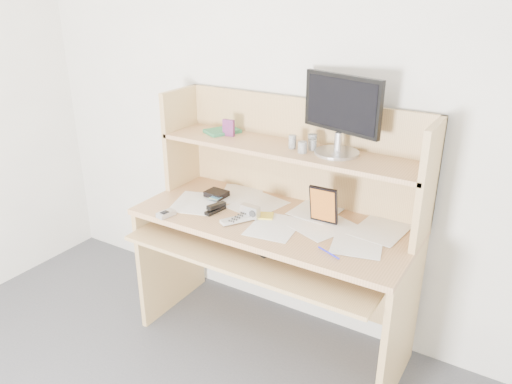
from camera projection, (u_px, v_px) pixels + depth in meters
The scene contains 19 objects.
back_wall at pixel (305, 107), 2.54m from camera, with size 3.60×0.04×2.50m, color silver.
desk at pixel (281, 222), 2.57m from camera, with size 1.40×0.70×1.30m.
paper_clutter at pixel (273, 218), 2.48m from camera, with size 1.32×0.54×0.01m, color white.
keyboard at pixel (249, 234), 2.51m from camera, with size 0.45×0.29×0.03m.
tv_remote at pixel (237, 219), 2.44m from camera, with size 0.05×0.17×0.02m, color #AEAEA9.
flip_phone at pixel (166, 213), 2.50m from camera, with size 0.05×0.09×0.02m, color #B4B4B6.
stapler at pixel (215, 208), 2.54m from camera, with size 0.03×0.13×0.04m, color black.
wallet at pixel (217, 194), 2.72m from camera, with size 0.11×0.09×0.03m, color black.
sticky_note_pad at pixel (265, 216), 2.50m from camera, with size 0.08×0.08×0.01m, color yellow.
digital_camera at pixel (250, 211), 2.48m from camera, with size 0.10×0.04×0.06m, color silver.
game_case at pixel (324, 205), 2.38m from camera, with size 0.14×0.02×0.19m, color black.
blue_pen at pixel (329, 253), 2.15m from camera, with size 0.01×0.01×0.13m, color #1A19C2.
card_box at pixel (229, 128), 2.64m from camera, with size 0.06×0.02×0.09m, color #A6162E.
shelf_book at pixel (222, 131), 2.71m from camera, with size 0.13×0.18×0.02m, color #348256.
chip_stack_a at pixel (312, 145), 2.42m from camera, with size 0.04×0.04×0.05m, color black.
chip_stack_b at pixel (312, 141), 2.44m from camera, with size 0.04×0.04×0.07m, color silver.
chip_stack_c at pixel (303, 147), 2.38m from camera, with size 0.04×0.04×0.06m, color black.
chip_stack_d at pixel (292, 142), 2.44m from camera, with size 0.04×0.04×0.07m, color white.
monitor at pixel (341, 112), 2.31m from camera, with size 0.42×0.21×0.37m.
Camera 1 is at (1.09, -0.48, 1.83)m, focal length 35.00 mm.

